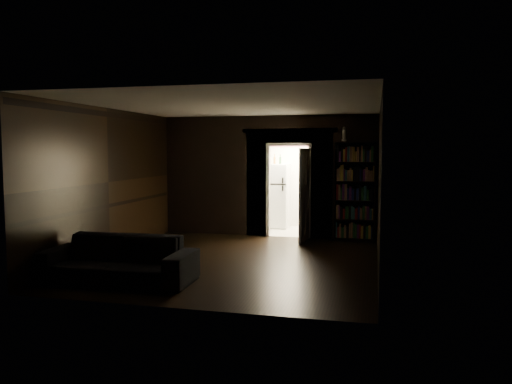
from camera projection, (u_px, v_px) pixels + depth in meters
ground at (235, 261)px, 9.01m from camera, size 5.50×5.50×0.00m
room_walls at (249, 166)px, 9.91m from camera, size 5.02×5.61×2.84m
kitchen_alcove at (296, 182)px, 12.54m from camera, size 2.20×1.80×2.60m
sofa at (118, 252)px, 7.62m from camera, size 2.37×1.06×0.90m
bookshelf at (355, 191)px, 10.96m from camera, size 0.95×0.64×2.20m
refrigerator at (275, 196)px, 12.94m from camera, size 0.93×0.90×1.65m
door at (304, 195)px, 10.94m from camera, size 0.14×0.85×2.05m
figurine at (344, 134)px, 10.84m from camera, size 0.12×0.12×0.32m
bottles at (272, 159)px, 12.91m from camera, size 0.64×0.17×0.26m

